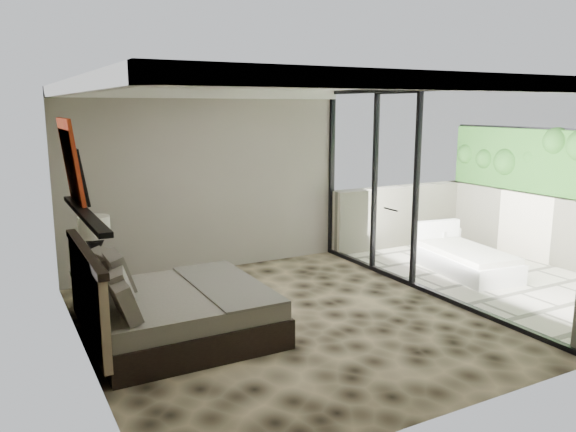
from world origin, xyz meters
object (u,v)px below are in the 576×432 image
bed (172,310)px  lounger (463,259)px  table_lamp (95,236)px  nightstand (97,292)px  ottoman (440,242)px

bed → lounger: bed is taller
bed → table_lamp: (-0.56, 1.26, 0.64)m
nightstand → table_lamp: bearing=55.2°
bed → lounger: size_ratio=1.09×
table_lamp → nightstand: bearing=-114.4°
bed → table_lamp: 1.53m
table_lamp → lounger: bearing=-9.8°
ottoman → lounger: 0.99m
ottoman → table_lamp: bearing=179.9°
table_lamp → lounger: (5.33, -0.92, -0.76)m
bed → ottoman: (5.14, 1.26, -0.08)m
ottoman → lounger: bearing=-112.7°
lounger → nightstand: bearing=178.8°
lounger → ottoman: bearing=75.1°
nightstand → lounger: (5.35, -0.86, -0.06)m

